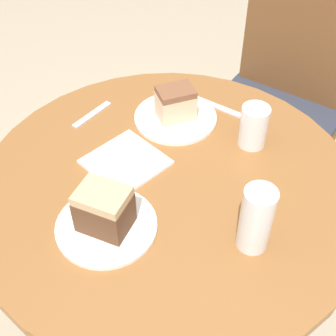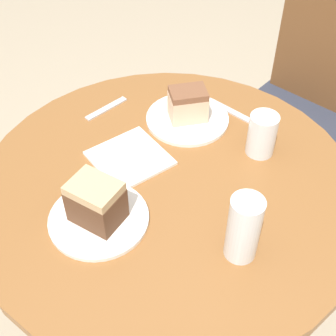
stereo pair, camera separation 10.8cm
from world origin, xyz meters
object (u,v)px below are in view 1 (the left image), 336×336
(plate_far, at_px, (107,226))
(glass_water, at_px, (255,223))
(chair, at_px, (277,104))
(cake_slice_near, at_px, (176,103))
(cake_slice_far, at_px, (104,209))
(glass_lemonade, at_px, (253,128))
(plate_near, at_px, (175,117))

(plate_far, relative_size, glass_water, 1.40)
(chair, distance_m, cake_slice_near, 0.67)
(cake_slice_far, relative_size, glass_lemonade, 1.09)
(glass_lemonade, bearing_deg, chair, 105.00)
(glass_lemonade, distance_m, glass_water, 0.32)
(cake_slice_near, distance_m, cake_slice_far, 0.40)
(plate_near, distance_m, cake_slice_near, 0.05)
(plate_far, distance_m, glass_water, 0.31)
(plate_far, height_order, cake_slice_near, cake_slice_near)
(glass_lemonade, height_order, glass_water, glass_water)
(chair, bearing_deg, plate_near, -98.57)
(chair, bearing_deg, glass_lemonade, -76.87)
(plate_near, distance_m, plate_far, 0.40)
(plate_far, bearing_deg, glass_lemonade, 73.95)
(plate_near, relative_size, cake_slice_far, 1.85)
(cake_slice_near, distance_m, glass_lemonade, 0.22)
(cake_slice_near, bearing_deg, cake_slice_far, -76.72)
(cake_slice_near, bearing_deg, plate_near, 0.00)
(cake_slice_far, distance_m, glass_water, 0.31)
(chair, distance_m, glass_water, 0.94)
(cake_slice_near, relative_size, glass_water, 0.76)
(glass_water, bearing_deg, glass_lemonade, 118.53)
(plate_near, relative_size, plate_far, 1.02)
(plate_far, relative_size, glass_lemonade, 1.98)
(plate_far, xyz_separation_m, glass_water, (0.27, 0.15, 0.06))
(glass_lemonade, bearing_deg, cake_slice_near, -171.45)
(plate_near, height_order, glass_lemonade, glass_lemonade)
(cake_slice_far, relative_size, glass_water, 0.77)
(cake_slice_far, xyz_separation_m, glass_lemonade, (0.12, 0.42, -0.01))
(plate_near, bearing_deg, glass_water, -33.95)
(cake_slice_near, bearing_deg, plate_far, -76.72)
(chair, height_order, cake_slice_far, chair)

